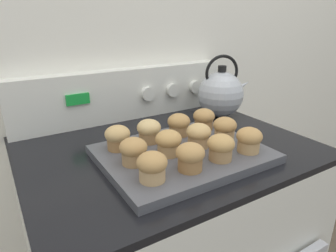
% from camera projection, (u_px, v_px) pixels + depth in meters
% --- Properties ---
extents(wall_back, '(8.00, 0.05, 2.40)m').
position_uv_depth(wall_back, '(116.00, 40.00, 1.02)').
color(wall_back, silver).
rests_on(wall_back, ground_plane).
extents(control_panel, '(0.76, 0.07, 0.17)m').
position_uv_depth(control_panel, '(126.00, 94.00, 1.04)').
color(control_panel, silver).
rests_on(control_panel, stove_range).
extents(muffin_pan, '(0.41, 0.31, 0.02)m').
position_uv_depth(muffin_pan, '(183.00, 154.00, 0.77)').
color(muffin_pan, '#4C4C51').
rests_on(muffin_pan, stove_range).
extents(muffin_r0_c0, '(0.06, 0.06, 0.06)m').
position_uv_depth(muffin_r0_c0, '(152.00, 166.00, 0.61)').
color(muffin_r0_c0, tan).
rests_on(muffin_r0_c0, muffin_pan).
extents(muffin_r0_c1, '(0.06, 0.06, 0.06)m').
position_uv_depth(muffin_r0_c1, '(190.00, 156.00, 0.66)').
color(muffin_r0_c1, olive).
rests_on(muffin_r0_c1, muffin_pan).
extents(muffin_r0_c2, '(0.06, 0.06, 0.06)m').
position_uv_depth(muffin_r0_c2, '(221.00, 147.00, 0.70)').
color(muffin_r0_c2, '#A37A4C').
rests_on(muffin_r0_c2, muffin_pan).
extents(muffin_r0_c3, '(0.06, 0.06, 0.06)m').
position_uv_depth(muffin_r0_c3, '(249.00, 139.00, 0.75)').
color(muffin_r0_c3, tan).
rests_on(muffin_r0_c3, muffin_pan).
extents(muffin_r1_c0, '(0.06, 0.06, 0.06)m').
position_uv_depth(muffin_r1_c0, '(133.00, 151.00, 0.68)').
color(muffin_r1_c0, '#A37A4C').
rests_on(muffin_r1_c0, muffin_pan).
extents(muffin_r1_c1, '(0.06, 0.06, 0.06)m').
position_uv_depth(muffin_r1_c1, '(169.00, 142.00, 0.73)').
color(muffin_r1_c1, tan).
rests_on(muffin_r1_c1, muffin_pan).
extents(muffin_r1_c2, '(0.06, 0.06, 0.06)m').
position_uv_depth(muffin_r1_c2, '(199.00, 135.00, 0.77)').
color(muffin_r1_c2, tan).
rests_on(muffin_r1_c2, muffin_pan).
extents(muffin_r1_c3, '(0.06, 0.06, 0.06)m').
position_uv_depth(muffin_r1_c3, '(225.00, 128.00, 0.82)').
color(muffin_r1_c3, tan).
rests_on(muffin_r1_c3, muffin_pan).
extents(muffin_r2_c0, '(0.06, 0.06, 0.06)m').
position_uv_depth(muffin_r2_c0, '(118.00, 137.00, 0.76)').
color(muffin_r2_c0, olive).
rests_on(muffin_r2_c0, muffin_pan).
extents(muffin_r2_c1, '(0.06, 0.06, 0.06)m').
position_uv_depth(muffin_r2_c1, '(149.00, 131.00, 0.80)').
color(muffin_r2_c1, '#A37A4C').
rests_on(muffin_r2_c1, muffin_pan).
extents(muffin_r2_c2, '(0.06, 0.06, 0.06)m').
position_uv_depth(muffin_r2_c2, '(179.00, 124.00, 0.85)').
color(muffin_r2_c2, '#A37A4C').
rests_on(muffin_r2_c2, muffin_pan).
extents(muffin_r2_c3, '(0.06, 0.06, 0.06)m').
position_uv_depth(muffin_r2_c3, '(204.00, 119.00, 0.89)').
color(muffin_r2_c3, olive).
rests_on(muffin_r2_c3, muffin_pan).
extents(tea_kettle, '(0.20, 0.16, 0.22)m').
position_uv_depth(tea_kettle, '(221.00, 93.00, 1.06)').
color(tea_kettle, '#ADAFB5').
rests_on(tea_kettle, stove_range).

